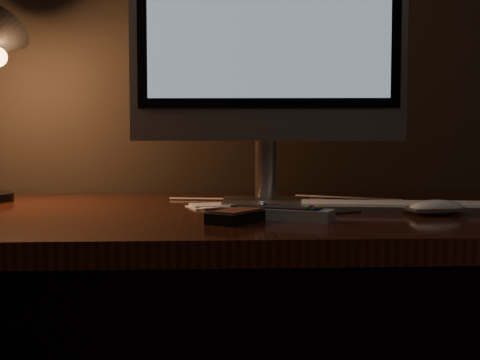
{
  "coord_description": "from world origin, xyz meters",
  "views": [
    {
      "loc": [
        -0.06,
        0.56,
        0.9
      ],
      "look_at": [
        0.0,
        1.73,
        0.82
      ],
      "focal_mm": 50.0,
      "sensor_mm": 36.0,
      "label": 1
    }
  ],
  "objects": [
    {
      "name": "desk",
      "position": [
        0.0,
        1.93,
        0.62
      ],
      "size": [
        1.6,
        0.75,
        0.75
      ],
      "color": "#37150C",
      "rests_on": "ground"
    },
    {
      "name": "monitor",
      "position": [
        0.07,
        1.95,
        1.1
      ],
      "size": [
        0.57,
        0.18,
        0.6
      ],
      "rotation": [
        0.0,
        0.0,
        -0.08
      ],
      "color": "silver",
      "rests_on": "desk"
    },
    {
      "name": "keyboard",
      "position": [
        0.32,
        1.83,
        0.76
      ],
      "size": [
        0.42,
        0.17,
        0.02
      ],
      "primitive_type": "cube",
      "rotation": [
        0.0,
        0.0,
        -0.14
      ],
      "color": "silver",
      "rests_on": "desk"
    },
    {
      "name": "mousepad",
      "position": [
        0.2,
        1.89,
        0.75
      ],
      "size": [
        0.31,
        0.27,
        0.0
      ],
      "primitive_type": "cube",
      "rotation": [
        0.0,
        0.0,
        0.27
      ],
      "color": "black",
      "rests_on": "desk"
    },
    {
      "name": "mouse",
      "position": [
        0.36,
        1.75,
        0.76
      ],
      "size": [
        0.11,
        0.07,
        0.02
      ],
      "primitive_type": "ellipsoid",
      "rotation": [
        0.0,
        0.0,
        0.13
      ],
      "color": "white",
      "rests_on": "desk"
    },
    {
      "name": "media_remote",
      "position": [
        0.01,
        1.69,
        0.76
      ],
      "size": [
        0.14,
        0.16,
        0.03
      ],
      "rotation": [
        0.0,
        0.0,
        0.93
      ],
      "color": "black",
      "rests_on": "desk"
    },
    {
      "name": "tv_remote",
      "position": [
        0.06,
        1.7,
        0.76
      ],
      "size": [
        0.2,
        0.13,
        0.03
      ],
      "rotation": [
        0.0,
        0.0,
        -0.46
      ],
      "color": "gray",
      "rests_on": "desk"
    },
    {
      "name": "papers",
      "position": [
        -0.04,
        1.9,
        0.75
      ],
      "size": [
        0.13,
        0.1,
        0.01
      ],
      "primitive_type": "cube",
      "rotation": [
        0.0,
        0.0,
        0.34
      ],
      "color": "white",
      "rests_on": "desk"
    },
    {
      "name": "cable",
      "position": [
        0.13,
        2.03,
        0.75
      ],
      "size": [
        0.48,
        0.2,
        0.0
      ],
      "primitive_type": "cylinder",
      "rotation": [
        0.0,
        1.57,
        -0.38
      ],
      "color": "white",
      "rests_on": "desk"
    }
  ]
}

